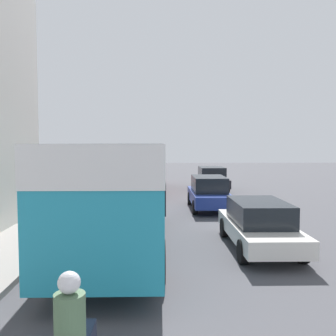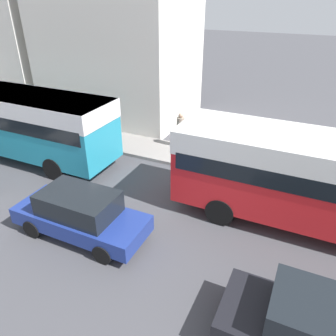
# 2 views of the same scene
# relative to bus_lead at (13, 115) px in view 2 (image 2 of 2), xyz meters

# --- Properties ---
(building_corner) EXTENTS (5.39, 7.73, 10.28)m
(building_corner) POSITION_rel_bus_lead_xyz_m (-6.95, -7.53, 3.09)
(building_corner) COLOR silver
(building_corner) RESTS_ON ground_plane
(building_midblock) EXTENTS (6.22, 8.46, 12.19)m
(building_midblock) POSITION_rel_bus_lead_xyz_m (-7.36, 1.28, 4.05)
(building_midblock) COLOR silver
(building_midblock) RESTS_ON ground_plane
(bus_lead) EXTENTS (2.59, 10.22, 3.16)m
(bus_lead) POSITION_rel_bus_lead_xyz_m (0.00, 0.00, 0.00)
(bus_lead) COLOR teal
(bus_lead) RESTS_ON ground_plane
(bus_following) EXTENTS (2.64, 9.63, 3.17)m
(bus_following) POSITION_rel_bus_lead_xyz_m (-0.09, 13.41, 0.00)
(bus_following) COLOR red
(bus_following) RESTS_ON ground_plane
(car_far_curb) EXTENTS (1.91, 4.59, 1.58)m
(car_far_curb) POSITION_rel_bus_lead_xyz_m (4.73, 13.91, -1.23)
(car_far_curb) COLOR black
(car_far_curb) RESTS_ON ground_plane
(car_distant) EXTENTS (1.81, 4.45, 1.59)m
(car_distant) POSITION_rel_bus_lead_xyz_m (3.56, 6.49, -1.23)
(car_distant) COLOR navy
(car_distant) RESTS_ON ground_plane
(pedestrian_near_curb) EXTENTS (0.38, 0.38, 1.77)m
(pedestrian_near_curb) POSITION_rel_bus_lead_xyz_m (-3.87, 6.83, -0.99)
(pedestrian_near_curb) COLOR #232838
(pedestrian_near_curb) RESTS_ON sidewalk
(pedestrian_walking_away) EXTENTS (0.43, 0.43, 1.79)m
(pedestrian_walking_away) POSITION_rel_bus_lead_xyz_m (-3.21, 12.72, -0.99)
(pedestrian_walking_away) COLOR #232838
(pedestrian_walking_away) RESTS_ON sidewalk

